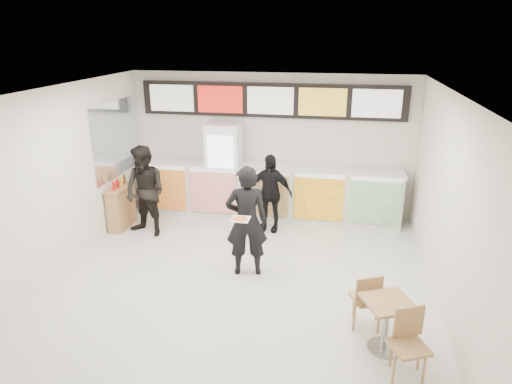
% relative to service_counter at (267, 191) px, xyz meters
% --- Properties ---
extents(floor, '(7.00, 7.00, 0.00)m').
position_rel_service_counter_xyz_m(floor, '(-0.00, -3.09, -0.57)').
color(floor, beige).
rests_on(floor, ground).
extents(ceiling, '(7.00, 7.00, 0.00)m').
position_rel_service_counter_xyz_m(ceiling, '(-0.00, -3.09, 2.43)').
color(ceiling, white).
rests_on(ceiling, wall_back).
extents(wall_back, '(6.00, 0.00, 6.00)m').
position_rel_service_counter_xyz_m(wall_back, '(-0.00, 0.41, 0.93)').
color(wall_back, silver).
rests_on(wall_back, floor).
extents(wall_left, '(0.00, 7.00, 7.00)m').
position_rel_service_counter_xyz_m(wall_left, '(-3.00, -3.09, 0.93)').
color(wall_left, silver).
rests_on(wall_left, floor).
extents(wall_right, '(0.00, 7.00, 7.00)m').
position_rel_service_counter_xyz_m(wall_right, '(3.00, -3.09, 0.93)').
color(wall_right, silver).
rests_on(wall_right, floor).
extents(service_counter, '(5.56, 0.77, 1.14)m').
position_rel_service_counter_xyz_m(service_counter, '(0.00, 0.00, 0.00)').
color(service_counter, silver).
rests_on(service_counter, floor).
extents(menu_board, '(5.50, 0.14, 0.70)m').
position_rel_service_counter_xyz_m(menu_board, '(0.00, 0.32, 1.88)').
color(menu_board, black).
rests_on(menu_board, wall_back).
extents(drinks_fridge, '(0.70, 0.67, 2.00)m').
position_rel_service_counter_xyz_m(drinks_fridge, '(-0.93, 0.02, 0.43)').
color(drinks_fridge, white).
rests_on(drinks_fridge, floor).
extents(mirror_panel, '(0.01, 2.00, 1.50)m').
position_rel_service_counter_xyz_m(mirror_panel, '(-2.99, -0.64, 1.18)').
color(mirror_panel, '#B2B7BF').
rests_on(mirror_panel, wall_left).
extents(customer_main, '(0.76, 0.58, 1.85)m').
position_rel_service_counter_xyz_m(customer_main, '(0.06, -2.47, 0.35)').
color(customer_main, black).
rests_on(customer_main, floor).
extents(customer_left, '(1.03, 0.91, 1.78)m').
position_rel_service_counter_xyz_m(customer_left, '(-2.16, -1.33, 0.32)').
color(customer_left, black).
rests_on(customer_left, floor).
extents(customer_mid, '(0.95, 0.48, 1.57)m').
position_rel_service_counter_xyz_m(customer_mid, '(0.15, -0.67, 0.21)').
color(customer_mid, black).
rests_on(customer_mid, floor).
extents(pizza_slice, '(0.36, 0.36, 0.02)m').
position_rel_service_counter_xyz_m(pizza_slice, '(0.06, -2.92, 0.58)').
color(pizza_slice, beige).
rests_on(pizza_slice, customer_main).
extents(cafe_table, '(0.94, 1.46, 0.83)m').
position_rel_service_counter_xyz_m(cafe_table, '(2.15, -4.05, -0.09)').
color(cafe_table, tan).
rests_on(cafe_table, floor).
extents(condiment_ledge, '(0.31, 0.77, 1.03)m').
position_rel_service_counter_xyz_m(condiment_ledge, '(-2.82, -1.11, -0.13)').
color(condiment_ledge, tan).
rests_on(condiment_ledge, floor).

